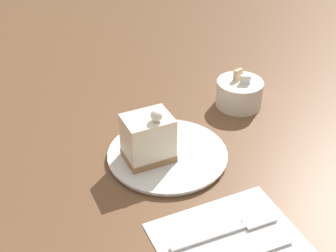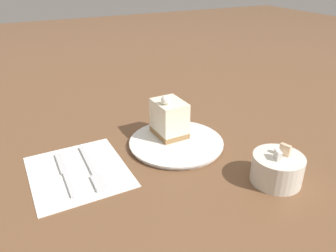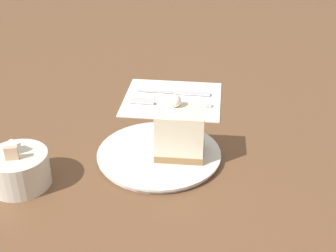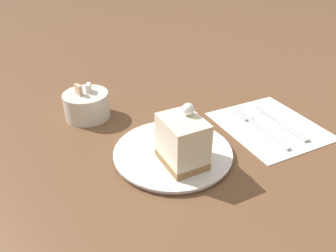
{
  "view_description": "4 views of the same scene",
  "coord_description": "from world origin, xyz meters",
  "px_view_note": "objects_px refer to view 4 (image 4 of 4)",
  "views": [
    {
      "loc": [
        0.61,
        -0.28,
        0.53
      ],
      "look_at": [
        0.01,
        -0.03,
        0.07
      ],
      "focal_mm": 50.0,
      "sensor_mm": 36.0,
      "label": 1
    },
    {
      "loc": [
        0.31,
        0.55,
        0.38
      ],
      "look_at": [
        0.02,
        -0.04,
        0.05
      ],
      "focal_mm": 35.0,
      "sensor_mm": 36.0,
      "label": 2
    },
    {
      "loc": [
        -0.67,
        -0.14,
        0.46
      ],
      "look_at": [
        0.0,
        -0.05,
        0.06
      ],
      "focal_mm": 50.0,
      "sensor_mm": 36.0,
      "label": 3
    },
    {
      "loc": [
        -0.21,
        -0.46,
        0.36
      ],
      "look_at": [
        -0.01,
        -0.03,
        0.07
      ],
      "focal_mm": 35.0,
      "sensor_mm": 36.0,
      "label": 4
    }
  ],
  "objects_px": {
    "sugar_bowl": "(87,105)",
    "plate": "(172,153)",
    "fork": "(255,123)",
    "knife": "(284,125)",
    "cake_slice": "(184,141)"
  },
  "relations": [
    {
      "from": "plate",
      "to": "cake_slice",
      "type": "relative_size",
      "value": 2.05
    },
    {
      "from": "sugar_bowl",
      "to": "plate",
      "type": "bearing_deg",
      "value": -62.69
    },
    {
      "from": "fork",
      "to": "sugar_bowl",
      "type": "bearing_deg",
      "value": 148.96
    },
    {
      "from": "plate",
      "to": "fork",
      "type": "height_order",
      "value": "plate"
    },
    {
      "from": "cake_slice",
      "to": "sugar_bowl",
      "type": "height_order",
      "value": "cake_slice"
    },
    {
      "from": "fork",
      "to": "plate",
      "type": "bearing_deg",
      "value": -173.74
    },
    {
      "from": "fork",
      "to": "sugar_bowl",
      "type": "distance_m",
      "value": 0.36
    },
    {
      "from": "cake_slice",
      "to": "plate",
      "type": "bearing_deg",
      "value": 94.97
    },
    {
      "from": "plate",
      "to": "cake_slice",
      "type": "distance_m",
      "value": 0.06
    },
    {
      "from": "fork",
      "to": "knife",
      "type": "relative_size",
      "value": 1.07
    },
    {
      "from": "plate",
      "to": "knife",
      "type": "height_order",
      "value": "plate"
    },
    {
      "from": "sugar_bowl",
      "to": "fork",
      "type": "bearing_deg",
      "value": -30.79
    },
    {
      "from": "plate",
      "to": "fork",
      "type": "distance_m",
      "value": 0.2
    },
    {
      "from": "knife",
      "to": "sugar_bowl",
      "type": "distance_m",
      "value": 0.42
    },
    {
      "from": "plate",
      "to": "sugar_bowl",
      "type": "xyz_separation_m",
      "value": [
        -0.11,
        0.21,
        0.02
      ]
    }
  ]
}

